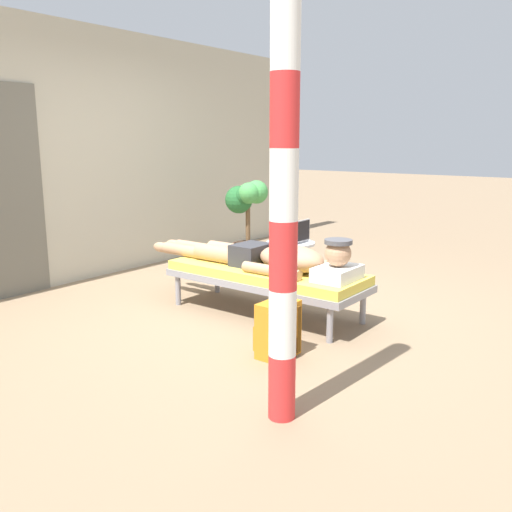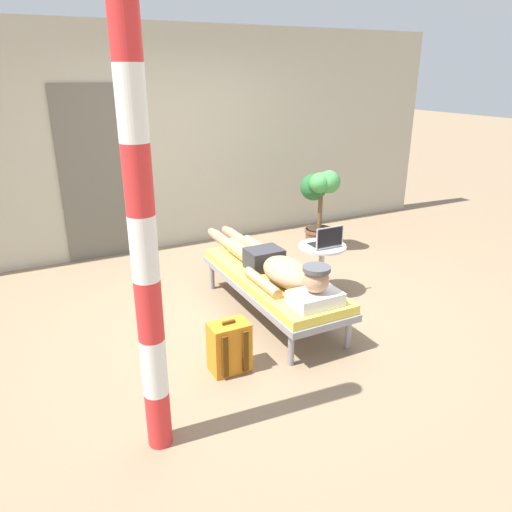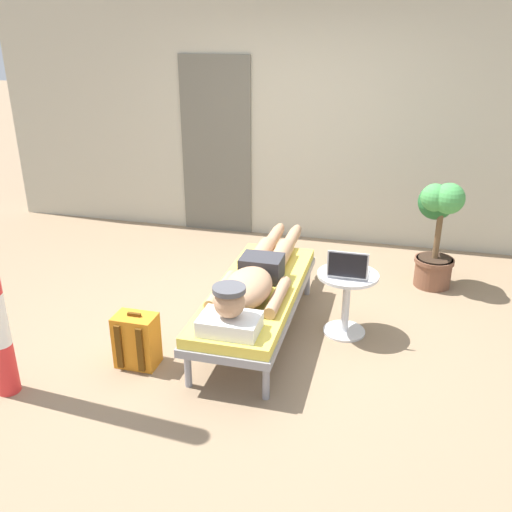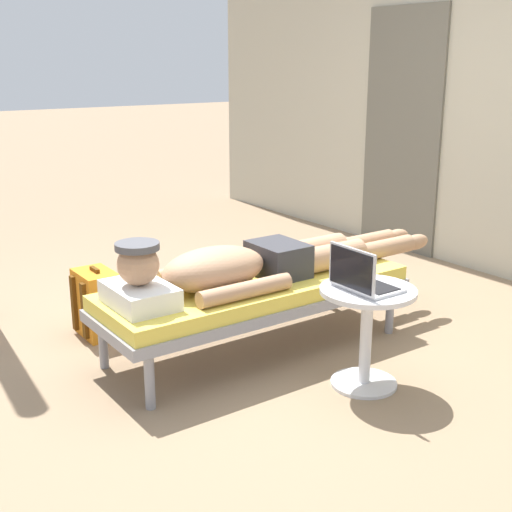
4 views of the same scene
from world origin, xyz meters
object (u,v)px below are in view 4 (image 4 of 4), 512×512
(side_table, at_px, (367,320))
(laptop, at_px, (361,279))
(backpack, at_px, (98,304))
(lounge_chair, at_px, (255,293))
(person_reclining, at_px, (249,264))

(side_table, relative_size, laptop, 1.69)
(side_table, distance_m, laptop, 0.23)
(laptop, height_order, backpack, laptop)
(lounge_chair, height_order, laptop, laptop)
(person_reclining, bearing_deg, lounge_chair, 90.00)
(lounge_chair, xyz_separation_m, person_reclining, (0.00, -0.04, 0.17))
(person_reclining, relative_size, backpack, 5.12)
(side_table, height_order, laptop, laptop)
(person_reclining, distance_m, backpack, 1.00)
(side_table, bearing_deg, backpack, -149.21)
(lounge_chair, distance_m, laptop, 0.74)
(person_reclining, xyz_separation_m, laptop, (0.69, 0.19, 0.06))
(backpack, bearing_deg, person_reclining, 39.74)
(side_table, distance_m, backpack, 1.66)
(lounge_chair, bearing_deg, side_table, 16.16)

